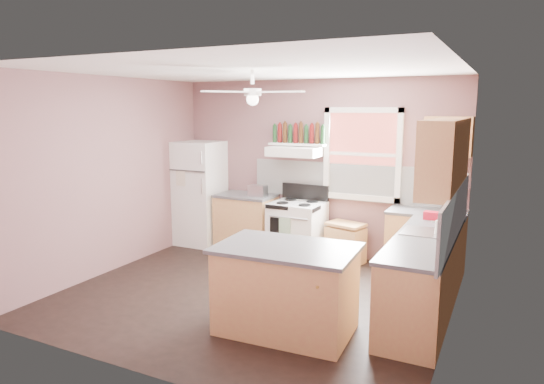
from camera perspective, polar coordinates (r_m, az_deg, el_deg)
The scene contains 32 objects.
floor at distance 6.10m, azimuth -2.14°, elevation -12.02°, with size 4.50×4.50×0.00m, color black.
ceiling at distance 5.67m, azimuth -2.32°, elevation 14.18°, with size 4.50×4.50×0.00m, color white.
wall_back at distance 7.55m, azimuth 5.13°, elevation 2.84°, with size 4.50×0.05×2.70m, color #755051.
wall_right at distance 5.07m, azimuth 20.99°, elevation -1.30°, with size 0.05×4.00×2.70m, color #755051.
wall_left at distance 7.10m, azimuth -18.60°, elevation 1.89°, with size 0.05×4.00×2.70m, color #755051.
backsplash_back at distance 7.39m, azimuth 8.25°, elevation 1.25°, with size 2.90×0.03×0.55m, color white.
backsplash_right at distance 5.40m, azimuth 20.77°, elevation -2.52°, with size 0.03×2.60×0.55m, color white.
window_view at distance 7.25m, azimuth 10.59°, elevation 4.40°, with size 1.00×0.02×1.20m, color maroon.
window_frame at distance 7.22m, azimuth 10.53°, elevation 4.38°, with size 1.16×0.07×1.36m, color white.
refrigerator at distance 8.21m, azimuth -8.53°, elevation -0.11°, with size 0.73×0.71×1.72m, color white.
base_cabinet_left at distance 7.88m, azimuth -3.05°, elevation -3.65°, with size 0.90×0.60×0.86m, color #BC7D4E.
counter_left at distance 7.78m, azimuth -3.09°, elevation -0.43°, with size 0.92×0.62×0.04m, color #434345.
toaster at distance 7.58m, azimuth -1.69°, elevation 0.14°, with size 0.28×0.16×0.18m, color silver.
stove at distance 7.40m, azimuth 2.98°, elevation -4.54°, with size 0.76×0.64×0.86m, color white.
range_hood at distance 7.36m, azimuth 2.71°, elevation 4.79°, with size 0.78×0.50×0.14m, color white.
bottle_shelf at distance 7.46m, azimuth 3.09°, elevation 5.63°, with size 0.90×0.26×0.03m, color white.
cart at distance 7.31m, azimuth 8.62°, elevation -6.17°, with size 0.53×0.35×0.53m, color #BC7D4E.
base_cabinet_corner at distance 6.98m, azimuth 17.59°, elevation -5.89°, with size 1.00×0.60×0.86m, color #BC7D4E.
base_cabinet_right at distance 5.63m, azimuth 17.37°, elevation -9.70°, with size 0.60×2.20×0.86m, color #BC7D4E.
counter_corner at distance 6.88m, azimuth 17.79°, elevation -2.28°, with size 1.02×0.62×0.04m, color #434345.
counter_right at distance 5.50m, azimuth 17.51°, elevation -5.27°, with size 0.62×2.22×0.04m, color #434345.
sink at distance 5.69m, azimuth 17.84°, elevation -4.63°, with size 0.55×0.45×0.03m, color silver.
faucet at distance 5.65m, azimuth 19.48°, elevation -4.04°, with size 0.03×0.03×0.14m, color silver.
upper_cabinet_right at distance 5.53m, azimuth 19.76°, elevation 4.16°, with size 0.33×1.80×0.76m, color #BC7D4E.
upper_cabinet_corner at distance 6.85m, azimuth 20.07°, elevation 6.17°, with size 0.60×0.33×0.52m, color #BC7D4E.
paper_towel at distance 6.93m, azimuth 20.76°, elevation 0.75°, with size 0.12×0.12×0.26m, color white.
island at distance 5.06m, azimuth 1.68°, elevation -11.52°, with size 1.32×0.84×0.86m, color #BC7D4E.
island_top at distance 4.91m, azimuth 1.71°, elevation -6.63°, with size 1.40×0.92×0.04m, color #434345.
ceiling_fan_hub at distance 5.66m, azimuth -2.30°, elevation 11.65°, with size 0.20×0.20×0.08m, color white.
soap_bottle at distance 5.60m, azimuth 19.05°, elevation -3.69°, with size 0.09×0.09×0.23m, color silver.
red_caddy at distance 6.35m, azimuth 18.24°, elevation -2.65°, with size 0.18×0.12×0.10m, color red.
wine_bottles at distance 7.45m, azimuth 3.11°, elevation 6.85°, with size 0.86×0.06×0.31m.
Camera 1 is at (2.71, -4.97, 2.28)m, focal length 32.00 mm.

